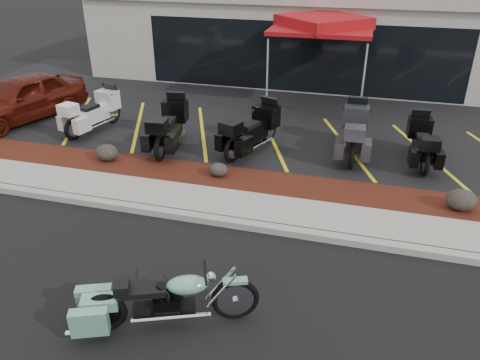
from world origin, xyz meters
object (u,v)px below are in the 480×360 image
(touring_white, at_px, (111,103))
(traffic_cone, at_px, (263,110))
(parked_car, at_px, (21,98))
(popup_canopy, at_px, (323,25))
(hero_cruiser, at_px, (235,294))

(touring_white, height_order, traffic_cone, touring_white)
(traffic_cone, bearing_deg, parked_car, -162.43)
(touring_white, bearing_deg, popup_canopy, -46.22)
(hero_cruiser, bearing_deg, parked_car, 121.17)
(hero_cruiser, relative_size, parked_car, 0.67)
(touring_white, relative_size, popup_canopy, 0.59)
(touring_white, bearing_deg, hero_cruiser, -126.40)
(hero_cruiser, distance_m, traffic_cone, 9.35)
(hero_cruiser, height_order, parked_car, parked_car)
(hero_cruiser, distance_m, popup_canopy, 11.20)
(hero_cruiser, height_order, popup_canopy, popup_canopy)
(traffic_cone, relative_size, popup_canopy, 0.12)
(parked_car, bearing_deg, touring_white, 26.46)
(traffic_cone, bearing_deg, popup_canopy, 47.18)
(parked_car, height_order, popup_canopy, popup_canopy)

